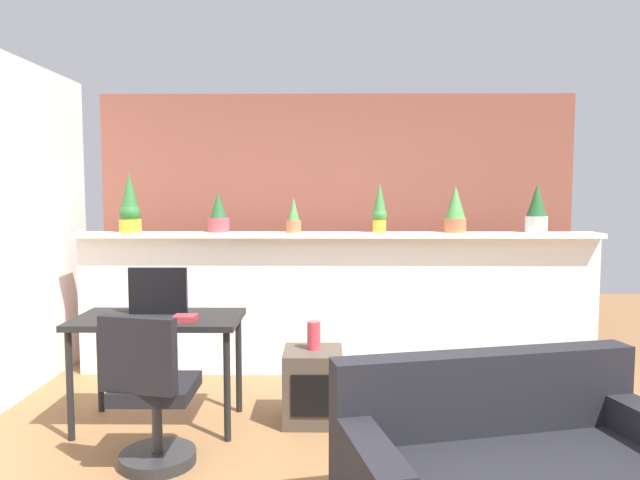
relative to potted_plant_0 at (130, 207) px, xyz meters
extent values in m
cube|color=white|center=(1.77, 0.06, -0.86)|extent=(4.46, 0.16, 1.19)
cube|color=white|center=(1.77, 0.02, -0.24)|extent=(4.46, 0.29, 0.04)
cube|color=brown|center=(1.77, 0.66, -0.21)|extent=(4.46, 0.10, 2.50)
cylinder|color=gold|center=(0.00, 0.00, -0.17)|extent=(0.18, 0.18, 0.11)
sphere|color=#2D7033|center=(0.00, 0.00, -0.06)|extent=(0.18, 0.18, 0.18)
cone|color=#2D7033|center=(0.00, 0.00, 0.14)|extent=(0.15, 0.15, 0.31)
cylinder|color=#B7474C|center=(0.74, 0.05, -0.16)|extent=(0.18, 0.18, 0.12)
cone|color=#235B2D|center=(0.74, 0.05, 0.01)|extent=(0.14, 0.14, 0.22)
cylinder|color=#C66B42|center=(1.39, 0.01, -0.17)|extent=(0.13, 0.13, 0.10)
cone|color=#4C9347|center=(1.39, 0.01, -0.02)|extent=(0.10, 0.10, 0.20)
cylinder|color=gold|center=(2.13, 0.02, -0.17)|extent=(0.11, 0.11, 0.11)
sphere|color=#3D843D|center=(2.13, 0.02, -0.08)|extent=(0.13, 0.13, 0.13)
cone|color=#3D843D|center=(2.13, 0.02, 0.08)|extent=(0.11, 0.11, 0.26)
cylinder|color=#C66B42|center=(2.77, 0.04, -0.16)|extent=(0.19, 0.19, 0.12)
cone|color=#4C9347|center=(2.77, 0.04, 0.04)|extent=(0.17, 0.17, 0.28)
cylinder|color=silver|center=(3.47, 0.05, -0.15)|extent=(0.19, 0.19, 0.14)
cone|color=#235B2D|center=(3.47, 0.05, 0.06)|extent=(0.16, 0.16, 0.28)
cylinder|color=black|center=(0.04, -1.36, -1.10)|extent=(0.04, 0.04, 0.71)
cylinder|color=black|center=(1.04, -1.36, -1.10)|extent=(0.04, 0.04, 0.71)
cylinder|color=black|center=(0.04, -0.86, -1.10)|extent=(0.04, 0.04, 0.71)
cylinder|color=black|center=(1.04, -0.86, -1.10)|extent=(0.04, 0.04, 0.71)
cube|color=black|center=(0.54, -1.11, -0.73)|extent=(1.10, 0.60, 0.04)
cube|color=black|center=(0.52, -1.03, -0.55)|extent=(0.40, 0.04, 0.32)
cylinder|color=#262628|center=(0.69, -1.68, -1.42)|extent=(0.44, 0.44, 0.07)
cylinder|color=#333333|center=(0.69, -1.68, -1.22)|extent=(0.06, 0.06, 0.34)
cube|color=black|center=(0.69, -1.68, -1.01)|extent=(0.44, 0.44, 0.08)
cube|color=black|center=(0.65, -1.87, -0.76)|extent=(0.44, 0.17, 0.42)
cube|color=#4C4238|center=(1.58, -1.03, -1.21)|extent=(0.40, 0.40, 0.50)
cube|color=black|center=(1.58, -1.22, -1.21)|extent=(0.28, 0.04, 0.28)
cylinder|color=#CC3D47|center=(1.59, -1.01, -0.86)|extent=(0.09, 0.09, 0.19)
cube|color=#B22D33|center=(0.76, -1.24, -0.69)|extent=(0.15, 0.13, 0.04)
cube|color=black|center=(2.46, -2.14, -0.86)|extent=(1.56, 0.50, 0.40)
cube|color=black|center=(1.84, -2.59, -0.98)|extent=(0.33, 0.78, 0.16)
camera|label=1|loc=(1.67, -4.97, 0.13)|focal=32.92mm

